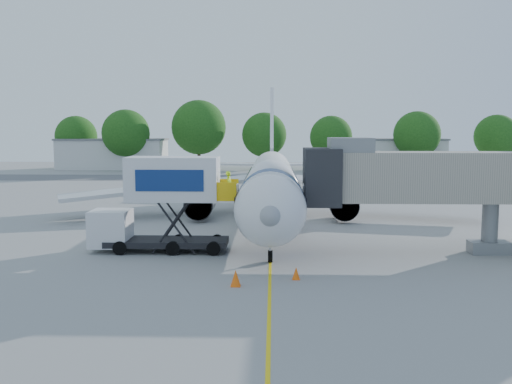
{
  "coord_description": "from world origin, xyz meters",
  "views": [
    {
      "loc": [
        0.13,
        -39.41,
        7.15
      ],
      "look_at": [
        -0.92,
        -4.38,
        3.2
      ],
      "focal_mm": 40.0,
      "sensor_mm": 36.0,
      "label": 1
    }
  ],
  "objects_px": {
    "catering_hiloader": "(162,204)",
    "ground_tug": "(274,285)",
    "aircraft": "(271,183)",
    "jet_bridge": "(412,178)"
  },
  "relations": [
    {
      "from": "ground_tug",
      "to": "aircraft",
      "type": "bearing_deg",
      "value": 111.77
    },
    {
      "from": "aircraft",
      "to": "ground_tug",
      "type": "bearing_deg",
      "value": -89.48
    },
    {
      "from": "ground_tug",
      "to": "jet_bridge",
      "type": "bearing_deg",
      "value": 72.95
    },
    {
      "from": "aircraft",
      "to": "catering_hiloader",
      "type": "xyz_separation_m",
      "value": [
        -6.27,
        -11.12,
        -0.19
      ]
    },
    {
      "from": "aircraft",
      "to": "catering_hiloader",
      "type": "bearing_deg",
      "value": -119.42
    },
    {
      "from": "jet_bridge",
      "to": "ground_tug",
      "type": "bearing_deg",
      "value": -128.31
    },
    {
      "from": "catering_hiloader",
      "to": "ground_tug",
      "type": "height_order",
      "value": "catering_hiloader"
    },
    {
      "from": "jet_bridge",
      "to": "ground_tug",
      "type": "relative_size",
      "value": 3.25
    },
    {
      "from": "catering_hiloader",
      "to": "ground_tug",
      "type": "distance_m",
      "value": 11.96
    },
    {
      "from": "jet_bridge",
      "to": "catering_hiloader",
      "type": "distance_m",
      "value": 14.35
    }
  ]
}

